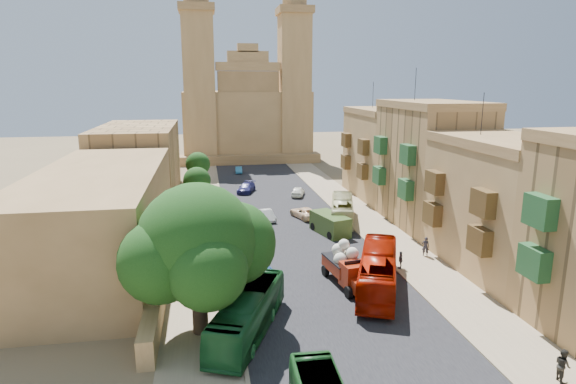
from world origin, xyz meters
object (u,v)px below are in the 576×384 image
object	(u,v)px
car_white_a	(267,215)
ficus_tree	(199,247)
car_white_b	(298,191)
pedestrian_a	(426,246)
street_tree_b	(195,203)
street_tree_a	(193,242)
bus_red_east	(378,271)
car_blue_b	(239,170)
church	(246,113)
car_blue_a	(255,263)
olive_pickup	(330,224)
street_tree_c	(197,181)
car_cream	(304,213)
street_tree_d	(198,164)
pedestrian_b	(563,365)
pedestrian_c	(401,260)
red_truck	(348,266)
bus_cream_east	(342,210)
bus_green_north	(248,313)
car_dkblue	(246,188)

from	to	relation	value
car_white_a	ficus_tree	bearing A→B (deg)	-115.79
car_white_b	pedestrian_a	world-z (taller)	pedestrian_a
street_tree_b	street_tree_a	bearing A→B (deg)	-90.00
bus_red_east	car_blue_b	bearing A→B (deg)	-60.15
church	car_blue_a	size ratio (longest dim) A/B	8.62
olive_pickup	car_blue_b	bearing A→B (deg)	100.73
car_blue_b	street_tree_c	bearing A→B (deg)	-103.04
car_cream	car_white_a	bearing A→B (deg)	-14.26
street_tree_c	car_cream	distance (m)	14.50
olive_pickup	car_cream	xyz separation A→B (m)	(-1.45, 6.54, -0.41)
street_tree_d	pedestrian_b	xyz separation A→B (m)	(19.68, -52.59, -2.84)
street_tree_b	pedestrian_c	distance (m)	21.32
ficus_tree	pedestrian_a	bearing A→B (deg)	27.68
street_tree_d	car_white_b	world-z (taller)	street_tree_d
street_tree_a	car_cream	distance (m)	21.61
car_cream	pedestrian_c	world-z (taller)	pedestrian_c
pedestrian_a	pedestrian_b	bearing A→B (deg)	109.93
pedestrian_a	pedestrian_c	world-z (taller)	pedestrian_a
ficus_tree	red_truck	world-z (taller)	ficus_tree
bus_cream_east	church	bearing A→B (deg)	-66.99
street_tree_c	red_truck	bearing A→B (deg)	-65.52
street_tree_a	bus_green_north	bearing A→B (deg)	-68.16
bus_green_north	pedestrian_c	world-z (taller)	bus_green_north
street_tree_c	olive_pickup	distance (m)	19.39
car_cream	car_blue_b	distance (m)	31.21
church	street_tree_d	distance (m)	32.71
red_truck	car_dkblue	size ratio (longest dim) A/B	1.31
bus_green_north	car_blue_a	world-z (taller)	bus_green_north
car_dkblue	ficus_tree	bearing A→B (deg)	-78.90
bus_cream_east	car_blue_b	distance (m)	34.50
red_truck	car_white_a	distance (m)	19.87
street_tree_a	red_truck	size ratio (longest dim) A/B	0.82
car_blue_a	car_blue_b	distance (m)	46.50
street_tree_a	street_tree_b	bearing A→B (deg)	90.00
red_truck	bus_green_north	bearing A→B (deg)	-143.38
olive_pickup	pedestrian_b	xyz separation A→B (m)	(5.68, -27.42, -0.11)
car_blue_b	pedestrian_c	xyz separation A→B (m)	(10.55, -47.90, 0.23)
street_tree_b	bus_green_north	bearing A→B (deg)	-80.42
bus_cream_east	car_dkblue	xyz separation A→B (m)	(-9.58, 17.30, -0.72)
bus_cream_east	car_cream	distance (m)	4.70
car_cream	red_truck	bearing A→B (deg)	70.00
red_truck	pedestrian_b	xyz separation A→B (m)	(7.67, -14.19, -0.62)
church	pedestrian_c	size ratio (longest dim) A/B	23.35
olive_pickup	bus_red_east	size ratio (longest dim) A/B	0.50
ficus_tree	bus_green_north	distance (m)	5.32
car_blue_b	pedestrian_b	xyz separation A→B (m)	(12.74, -64.66, 0.38)
olive_pickup	pedestrian_c	xyz separation A→B (m)	(3.50, -10.66, -0.26)
olive_pickup	car_blue_b	size ratio (longest dim) A/B	1.67
street_tree_a	olive_pickup	size ratio (longest dim) A/B	0.93
bus_red_east	church	bearing A→B (deg)	-64.65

